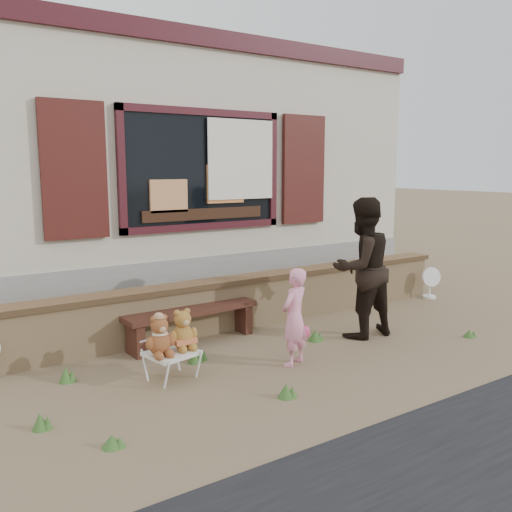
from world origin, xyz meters
TOP-DOWN VIEW (x-y plane):
  - ground at (0.00, 0.00)m, footprint 80.00×80.00m
  - shopfront at (0.00, 4.49)m, footprint 8.04×5.13m
  - brick_wall at (0.00, 1.00)m, footprint 7.10×0.36m
  - bench at (-0.84, 0.72)m, footprint 1.70×0.47m
  - folding_chair at (-1.52, -0.18)m, footprint 0.54×0.50m
  - teddy_bear_left at (-1.66, -0.21)m, footprint 0.35×0.32m
  - teddy_bear_right at (-1.38, -0.15)m, footprint 0.35×0.32m
  - child at (-0.26, -0.53)m, footprint 0.45×0.38m
  - adult at (1.04, -0.19)m, footprint 0.86×0.68m
  - fan_right at (3.40, 0.65)m, footprint 0.33×0.21m
  - grass_tufts at (-1.05, -0.35)m, footprint 5.12×1.64m

SIDE VIEW (x-z plane):
  - ground at x=0.00m, z-range 0.00..0.00m
  - grass_tufts at x=-1.05m, z-range -0.01..0.14m
  - fan_right at x=3.40m, z-range 0.00..0.51m
  - folding_chair at x=-1.52m, z-range 0.12..0.40m
  - bench at x=-0.84m, z-range 0.10..0.53m
  - brick_wall at x=0.00m, z-range 0.01..0.67m
  - teddy_bear_left at x=-1.66m, z-range 0.28..0.69m
  - teddy_bear_right at x=-1.38m, z-range 0.28..0.70m
  - child at x=-0.26m, z-range 0.00..1.05m
  - adult at x=1.04m, z-range 0.00..1.73m
  - shopfront at x=0.00m, z-range 0.00..4.00m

